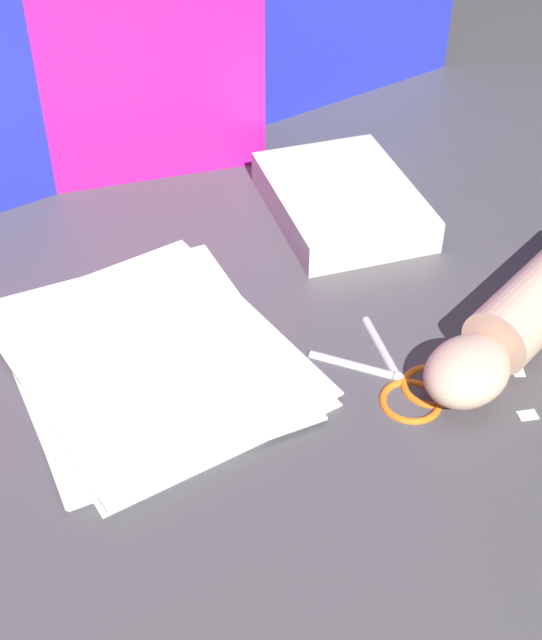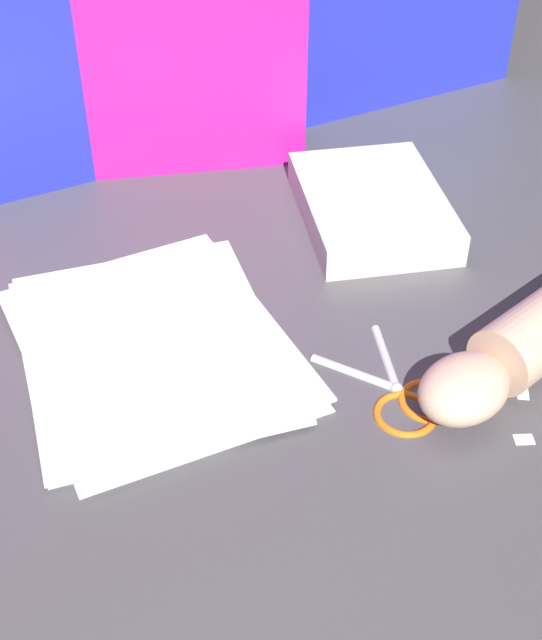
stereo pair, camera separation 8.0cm
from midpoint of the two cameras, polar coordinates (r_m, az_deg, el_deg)
name	(u,v)px [view 2 (the right image)]	position (r m, az deg, el deg)	size (l,w,h in m)	color
ground_plane	(264,382)	(0.83, 2.30, -4.09)	(6.00, 6.00, 0.00)	#4C494F
paper_stack	(153,346)	(0.86, -4.96, -1.76)	(0.26, 0.31, 0.01)	white
book_closed	(372,207)	(1.04, 8.71, 7.11)	(0.19, 0.24, 0.04)	silver
scissors	(406,394)	(0.82, 11.41, -4.78)	(0.12, 0.15, 0.01)	silver
hand_forearm	(541,332)	(0.88, 19.40, -0.84)	(0.31, 0.17, 0.07)	beige
paper_scrap_near	(524,439)	(0.82, 18.64, -7.38)	(0.02, 0.02, 0.00)	white
paper_scrap_mid	(523,393)	(0.86, 18.43, -4.59)	(0.02, 0.02, 0.00)	white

